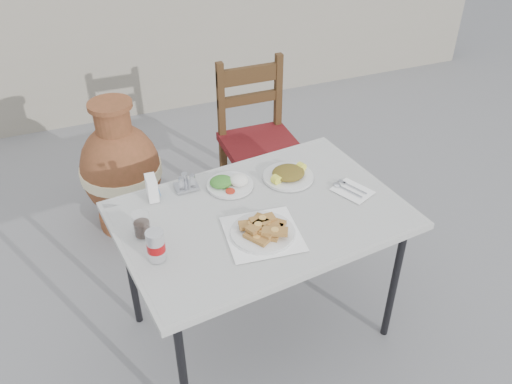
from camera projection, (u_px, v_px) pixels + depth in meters
name	position (u px, v px, depth m)	size (l,w,h in m)	color
ground	(273.00, 303.00, 2.86)	(80.00, 80.00, 0.00)	slate
cafe_table	(261.00, 221.00, 2.33)	(1.29, 0.95, 0.73)	black
pide_plate	(263.00, 229.00, 2.17)	(0.32, 0.32, 0.06)	white
salad_rice_plate	(230.00, 183.00, 2.45)	(0.21, 0.21, 0.05)	silver
salad_chopped_plate	(288.00, 174.00, 2.50)	(0.24, 0.24, 0.05)	silver
soda_can	(156.00, 245.00, 2.03)	(0.07, 0.07, 0.13)	silver
cola_glass	(142.00, 226.00, 2.16)	(0.07, 0.07, 0.10)	white
napkin_holder	(152.00, 188.00, 2.36)	(0.06, 0.09, 0.11)	white
condiment_caddy	(186.00, 183.00, 2.43)	(0.10, 0.08, 0.07)	silver
cutlery_napkin	(350.00, 190.00, 2.43)	(0.18, 0.20, 0.01)	white
chair	(258.00, 140.00, 3.25)	(0.43, 0.43, 0.96)	#37240F
terracotta_urn	(121.00, 171.00, 3.19)	(0.48, 0.48, 0.83)	brown
back_wall	(154.00, 37.00, 4.39)	(6.00, 0.25, 1.20)	gray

